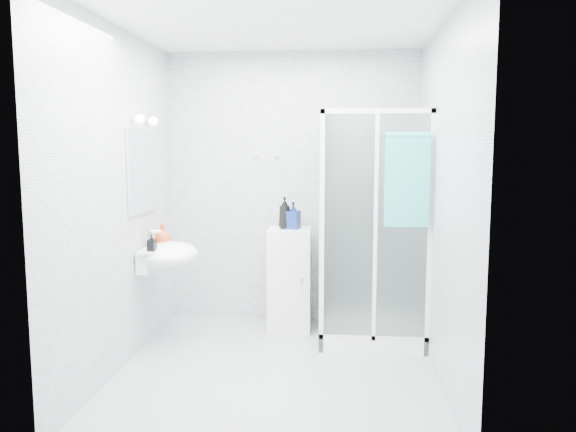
# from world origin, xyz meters

# --- Properties ---
(room) EXTENTS (2.40, 2.60, 2.60)m
(room) POSITION_xyz_m (0.00, 0.00, 1.30)
(room) COLOR silver
(room) RESTS_ON ground
(shower_enclosure) EXTENTS (0.90, 0.95, 2.00)m
(shower_enclosure) POSITION_xyz_m (0.67, 0.77, 0.45)
(shower_enclosure) COLOR white
(shower_enclosure) RESTS_ON ground
(wall_basin) EXTENTS (0.46, 0.56, 0.35)m
(wall_basin) POSITION_xyz_m (-0.99, 0.45, 0.80)
(wall_basin) COLOR white
(wall_basin) RESTS_ON ground
(mirror) EXTENTS (0.02, 0.60, 0.70)m
(mirror) POSITION_xyz_m (-1.19, 0.45, 1.50)
(mirror) COLOR white
(mirror) RESTS_ON room
(vanity_lights) EXTENTS (0.10, 0.40, 0.08)m
(vanity_lights) POSITION_xyz_m (-1.14, 0.45, 1.92)
(vanity_lights) COLOR silver
(vanity_lights) RESTS_ON room
(wall_hooks) EXTENTS (0.23, 0.06, 0.03)m
(wall_hooks) POSITION_xyz_m (-0.25, 1.26, 1.62)
(wall_hooks) COLOR silver
(wall_hooks) RESTS_ON room
(storage_cabinet) EXTENTS (0.40, 0.42, 0.95)m
(storage_cabinet) POSITION_xyz_m (0.00, 1.00, 0.48)
(storage_cabinet) COLOR white
(storage_cabinet) RESTS_ON ground
(hand_towel) EXTENTS (0.35, 0.05, 0.74)m
(hand_towel) POSITION_xyz_m (0.99, 0.36, 1.46)
(hand_towel) COLOR teal
(hand_towel) RESTS_ON shower_enclosure
(shampoo_bottle_a) EXTENTS (0.13, 0.13, 0.30)m
(shampoo_bottle_a) POSITION_xyz_m (-0.04, 1.01, 1.10)
(shampoo_bottle_a) COLOR black
(shampoo_bottle_a) RESTS_ON storage_cabinet
(shampoo_bottle_b) EXTENTS (0.14, 0.14, 0.25)m
(shampoo_bottle_b) POSITION_xyz_m (0.04, 1.00, 1.08)
(shampoo_bottle_b) COLOR navy
(shampoo_bottle_b) RESTS_ON storage_cabinet
(soap_dispenser_orange) EXTENTS (0.14, 0.14, 0.18)m
(soap_dispenser_orange) POSITION_xyz_m (-1.06, 0.56, 0.95)
(soap_dispenser_orange) COLOR #AE3C14
(soap_dispenser_orange) RESTS_ON wall_basin
(soap_dispenser_black) EXTENTS (0.07, 0.07, 0.14)m
(soap_dispenser_black) POSITION_xyz_m (-1.05, 0.26, 0.93)
(soap_dispenser_black) COLOR black
(soap_dispenser_black) RESTS_ON wall_basin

